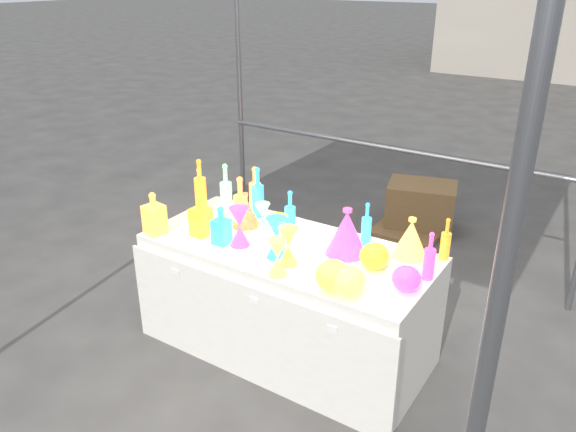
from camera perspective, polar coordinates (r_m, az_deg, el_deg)
The scene contains 30 objects.
ground at distance 3.85m, azimuth 0.00°, elevation -13.05°, with size 80.00×80.00×0.00m, color #5E5B57.
display_table at distance 3.63m, azimuth -0.08°, elevation -8.40°, with size 1.84×0.83×0.75m.
cardboard_box_closed at distance 5.51m, azimuth 13.32°, elevation 0.95°, with size 0.63×0.45×0.45m, color olive.
cardboard_box_flat at distance 5.40m, azimuth 11.87°, elevation -1.72°, with size 0.60×0.43×0.05m, color olive.
bottle_0 at distance 3.90m, azimuth -3.38°, elevation 2.77°, with size 0.08×0.08×0.32m, color #EE1648, non-canonical shape.
bottle_1 at distance 3.80m, azimuth -3.10°, elevation 2.44°, with size 0.08×0.08×0.35m, color #1A912F, non-canonical shape.
bottle_2 at distance 3.93m, azimuth -8.91°, elevation 3.11°, with size 0.08×0.08×0.38m, color gold, non-canonical shape.
bottle_4 at distance 3.99m, azimuth -8.95°, elevation 2.84°, with size 0.07×0.07×0.30m, color #137866, non-canonical shape.
bottle_5 at distance 3.83m, azimuth -6.32°, elevation 2.68°, with size 0.08×0.08×0.37m, color #C0269E, non-canonical shape.
bottle_6 at distance 3.65m, azimuth -4.85°, elevation 1.42°, with size 0.09×0.09×0.35m, color #EE1648, non-canonical shape.
bottle_7 at distance 3.53m, azimuth 0.21°, elevation 0.32°, with size 0.07×0.07×0.30m, color #1A912F, non-canonical shape.
decanter_0 at distance 3.65m, azimuth -13.46°, elevation 0.29°, with size 0.12×0.12×0.28m, color #EE1648, non-canonical shape.
decanter_1 at distance 3.58m, azimuth -8.89°, elevation 0.07°, with size 0.11×0.11×0.27m, color gold, non-canonical shape.
decanter_2 at distance 3.45m, azimuth -6.81°, elevation -0.93°, with size 0.10×0.10×0.25m, color #1A912F, non-canonical shape.
hourglass_0 at distance 3.30m, azimuth -1.07°, elevation -1.95°, with size 0.12×0.12×0.25m, color gold, non-canonical shape.
hourglass_1 at distance 3.42m, azimuth -4.95°, elevation -1.08°, with size 0.12×0.12×0.25m, color #1D55A9, non-canonical shape.
hourglass_2 at distance 3.09m, azimuth -1.08°, elevation -4.25°, with size 0.11×0.11×0.22m, color #137866, non-canonical shape.
hourglass_3 at distance 3.59m, azimuth -2.59°, elevation -0.20°, with size 0.10×0.10×0.20m, color #C0269E, non-canonical shape.
hourglass_4 at distance 3.19m, azimuth 0.01°, elevation -3.07°, with size 0.11×0.11×0.23m, color #EE1648, non-canonical shape.
hourglass_5 at distance 3.27m, azimuth -1.16°, elevation -2.22°, with size 0.13×0.13×0.25m, color #1A912F, non-canonical shape.
globe_0 at distance 2.97m, azimuth 4.57°, elevation -6.22°, with size 0.19×0.19×0.15m, color #EE1648, non-canonical shape.
globe_1 at distance 2.94m, azimuth 6.10°, elevation -6.74°, with size 0.18×0.18×0.15m, color #137866, non-canonical shape.
globe_2 at distance 3.20m, azimuth 8.75°, elevation -4.21°, with size 0.17×0.17×0.14m, color gold, non-canonical shape.
globe_3 at distance 3.03m, azimuth 11.92°, elevation -6.38°, with size 0.16×0.16×0.12m, color #1D55A9, non-canonical shape.
lampshade_0 at distance 3.69m, azimuth -4.36°, elevation 0.67°, with size 0.19×0.19×0.23m, color gold, non-canonical shape.
lampshade_2 at distance 3.32m, azimuth 5.97°, elevation -1.55°, with size 0.25×0.25×0.29m, color #1D55A9, non-canonical shape.
lampshade_3 at distance 3.36m, azimuth 12.37°, elevation -2.12°, with size 0.21×0.21×0.25m, color #137866, non-canonical shape.
bottle_8 at distance 3.45m, azimuth 7.99°, elevation -0.77°, with size 0.06×0.06×0.28m, color #1A912F, non-canonical shape.
bottle_9 at distance 3.37m, azimuth 15.76°, elevation -2.24°, with size 0.06×0.06×0.26m, color gold, non-canonical shape.
bottle_10 at distance 3.13m, azimuth 14.19°, elevation -3.94°, with size 0.06×0.06×0.28m, color #1D55A9, non-canonical shape.
Camera 1 is at (1.68, -2.58, 2.31)m, focal length 35.00 mm.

